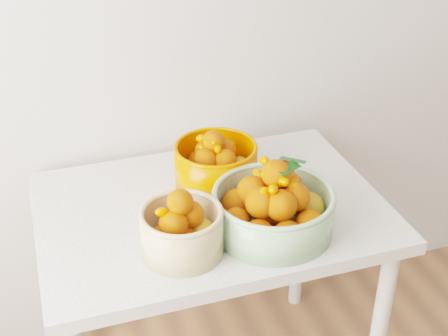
{
  "coord_description": "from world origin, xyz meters",
  "views": [
    {
      "loc": [
        -0.86,
        0.16,
        1.77
      ],
      "look_at": [
        -0.41,
        1.52,
        0.92
      ],
      "focal_mm": 50.0,
      "sensor_mm": 36.0,
      "label": 1
    }
  ],
  "objects_px": {
    "bowl_cream": "(182,230)",
    "bowl_orange": "(216,164)",
    "table": "(211,232)",
    "bowl_green": "(273,207)"
  },
  "relations": [
    {
      "from": "bowl_cream",
      "to": "table",
      "type": "bearing_deg",
      "value": 53.92
    },
    {
      "from": "table",
      "to": "bowl_cream",
      "type": "relative_size",
      "value": 3.51
    },
    {
      "from": "bowl_cream",
      "to": "bowl_green",
      "type": "distance_m",
      "value": 0.26
    },
    {
      "from": "table",
      "to": "bowl_green",
      "type": "bearing_deg",
      "value": -52.57
    },
    {
      "from": "bowl_cream",
      "to": "bowl_orange",
      "type": "distance_m",
      "value": 0.34
    },
    {
      "from": "table",
      "to": "bowl_orange",
      "type": "xyz_separation_m",
      "value": [
        0.05,
        0.11,
        0.17
      ]
    },
    {
      "from": "bowl_cream",
      "to": "bowl_green",
      "type": "bearing_deg",
      "value": 3.96
    },
    {
      "from": "bowl_cream",
      "to": "bowl_orange",
      "type": "bearing_deg",
      "value": 57.76
    },
    {
      "from": "table",
      "to": "bowl_green",
      "type": "height_order",
      "value": "bowl_green"
    },
    {
      "from": "table",
      "to": "bowl_green",
      "type": "distance_m",
      "value": 0.27
    }
  ]
}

